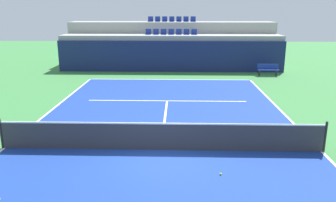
% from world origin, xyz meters
% --- Properties ---
extents(ground_plane, '(80.00, 80.00, 0.00)m').
position_xyz_m(ground_plane, '(0.00, 0.00, 0.00)').
color(ground_plane, '#387A3D').
extents(court_surface, '(11.00, 24.00, 0.01)m').
position_xyz_m(court_surface, '(0.00, 0.00, 0.01)').
color(court_surface, navy).
rests_on(court_surface, ground_plane).
extents(baseline_far, '(11.00, 0.10, 0.00)m').
position_xyz_m(baseline_far, '(0.00, 11.95, 0.01)').
color(baseline_far, white).
rests_on(baseline_far, court_surface).
extents(sideline_left, '(0.10, 24.00, 0.00)m').
position_xyz_m(sideline_left, '(-5.45, 0.00, 0.01)').
color(sideline_left, white).
rests_on(sideline_left, court_surface).
extents(sideline_right, '(0.10, 24.00, 0.00)m').
position_xyz_m(sideline_right, '(5.45, 0.00, 0.01)').
color(sideline_right, white).
rests_on(sideline_right, court_surface).
extents(service_line_far, '(8.26, 0.10, 0.00)m').
position_xyz_m(service_line_far, '(0.00, 6.40, 0.01)').
color(service_line_far, white).
rests_on(service_line_far, court_surface).
extents(centre_service_line, '(0.10, 6.40, 0.00)m').
position_xyz_m(centre_service_line, '(0.00, 3.20, 0.01)').
color(centre_service_line, white).
rests_on(centre_service_line, court_surface).
extents(back_wall, '(17.15, 0.30, 2.34)m').
position_xyz_m(back_wall, '(0.00, 15.02, 1.17)').
color(back_wall, navy).
rests_on(back_wall, ground_plane).
extents(stands_tier_lower, '(17.15, 2.40, 2.70)m').
position_xyz_m(stands_tier_lower, '(0.00, 16.37, 1.35)').
color(stands_tier_lower, '#9E9E99').
rests_on(stands_tier_lower, ground_plane).
extents(stands_tier_upper, '(17.15, 2.40, 3.60)m').
position_xyz_m(stands_tier_upper, '(0.00, 18.77, 1.80)').
color(stands_tier_upper, '#9E9E99').
rests_on(stands_tier_upper, ground_plane).
extents(seating_row_lower, '(4.06, 0.44, 0.44)m').
position_xyz_m(seating_row_lower, '(-0.00, 16.47, 2.82)').
color(seating_row_lower, navy).
rests_on(seating_row_lower, stands_tier_lower).
extents(seating_row_upper, '(4.06, 0.44, 0.44)m').
position_xyz_m(seating_row_upper, '(-0.00, 18.87, 3.72)').
color(seating_row_upper, navy).
rests_on(seating_row_upper, stands_tier_upper).
extents(tennis_net, '(11.08, 0.08, 1.07)m').
position_xyz_m(tennis_net, '(0.00, 0.00, 0.51)').
color(tennis_net, black).
rests_on(tennis_net, court_surface).
extents(player_bench, '(1.50, 0.40, 0.85)m').
position_xyz_m(player_bench, '(7.01, 13.53, 0.51)').
color(player_bench, navy).
rests_on(player_bench, ground_plane).
extents(tennis_ball_1, '(0.07, 0.07, 0.07)m').
position_xyz_m(tennis_ball_1, '(1.83, -1.78, 0.04)').
color(tennis_ball_1, '#CCE033').
rests_on(tennis_ball_1, court_surface).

